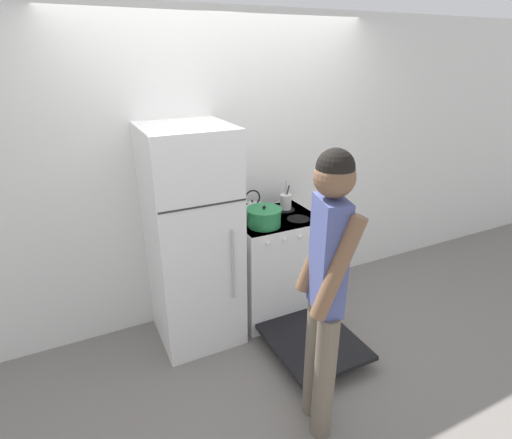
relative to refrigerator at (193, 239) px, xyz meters
The scene contains 8 objects.
ground_plane 1.03m from the refrigerator, 36.30° to the left, with size 14.00×14.00×0.00m, color slate.
wall_back 0.68m from the refrigerator, 38.80° to the left, with size 10.00×0.06×2.55m.
refrigerator is the anchor object (origin of this frame).
stove_range 0.84m from the refrigerator, ahead, with size 0.72×1.35×0.93m.
dutch_oven_pot 0.59m from the refrigerator, 10.21° to the right, with size 0.33×0.29×0.17m.
tea_kettle 0.61m from the refrigerator, 13.28° to the left, with size 0.24×0.20×0.23m.
utensil_jar 0.93m from the refrigerator, ahead, with size 0.10×0.10×0.27m.
person 1.27m from the refrigerator, 71.58° to the right, with size 0.35×0.42×1.80m.
Camera 1 is at (-1.22, -3.05, 2.23)m, focal length 28.00 mm.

